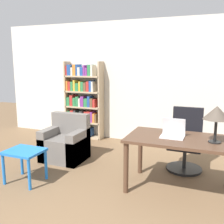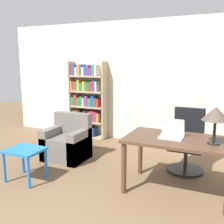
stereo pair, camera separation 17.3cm
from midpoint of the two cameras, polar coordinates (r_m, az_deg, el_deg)
The scene contains 8 objects.
wall_back at distance 5.76m, azimuth 12.36°, elevation 6.15°, with size 8.00×0.06×2.70m.
desk at distance 3.75m, azimuth 15.52°, elevation -7.19°, with size 1.43×0.84×0.77m.
laptop at distance 3.74m, azimuth 14.17°, elevation -4.56°, with size 0.32×0.25×0.26m.
table_lamp at distance 3.55m, azimuth 22.96°, elevation -0.50°, with size 0.34×0.34×0.48m.
office_chair at distance 4.59m, azimuth 17.06°, elevation -6.60°, with size 0.59×0.59×1.04m.
side_table_blue at distance 4.21m, azimuth -17.32°, elevation -8.85°, with size 0.54×0.46×0.50m.
armchair at distance 5.00m, azimuth -8.76°, elevation -6.77°, with size 0.76×0.65×0.84m.
bookshelf at distance 6.30m, azimuth -4.83°, elevation 2.25°, with size 0.92×0.28×1.81m.
Camera 2 is at (1.28, -1.06, 1.79)m, focal length 42.00 mm.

